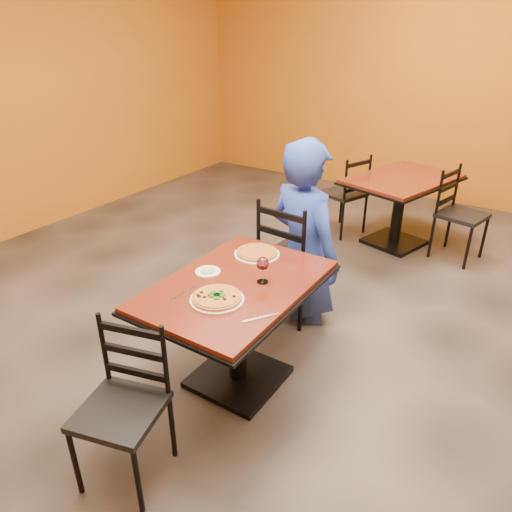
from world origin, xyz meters
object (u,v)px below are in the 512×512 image
Objects in this scene: chair_main_far at (294,257)px; chair_second_left at (343,194)px; diner at (305,231)px; pizza_main at (217,297)px; plate_main at (217,299)px; chair_main_near at (120,412)px; chair_second_right at (462,216)px; pizza_far at (257,252)px; side_plate at (208,272)px; plate_far at (257,254)px; table_main at (237,309)px; wine_glass at (263,269)px; table_second at (400,195)px.

chair_main_far is 1.10× the size of chair_second_left.
diner is 1.22m from pizza_main.
diner is at bearing 93.41° from plate_main.
chair_main_near is 3.69m from chair_second_left.
plate_main is (-0.78, -2.97, 0.30)m from chair_second_right.
chair_main_far is 1.21m from pizza_main.
side_plate is (-0.12, -0.38, -0.02)m from pizza_far.
chair_second_right is 2.54m from plate_far.
table_main is 1.36× the size of chair_second_left.
chair_main_far is 2.02m from chair_second_right.
wine_glass reaches higher than plate_far.
chair_second_left is 2.41m from pizza_far.
chair_main_far reaches higher than table_main.
pizza_main is 1.01× the size of pizza_far.
chair_second_left is 3.03m from plate_main.
diner is (-0.22, -1.76, 0.17)m from table_second.
table_main is at bearing 70.86° from chair_main_near.
table_second is 2.98m from pizza_main.
pizza_far is 1.56× the size of wine_glass.
chair_main_far reaches higher than chair_second_left.
chair_main_near reaches higher than pizza_main.
chair_main_near is at bearing 179.79° from chair_second_right.
chair_main_near is 0.95× the size of chair_second_left.
plate_far is 1.94× the size of side_plate.
plate_far is at bearing 101.75° from plate_main.
chair_second_right is 2.95× the size of plate_far.
wine_glass is at bearing -51.93° from pizza_far.
chair_second_right is (0.81, 2.75, -0.10)m from table_main.
chair_second_left is 2.93× the size of plate_far.
chair_second_right reaches higher than table_second.
diner is 5.10× the size of pizza_main.
chair_second_right is 5.09× the size of wine_glass.
diner is 5.18× the size of pizza_far.
chair_main_far is at bearing 31.45° from chair_second_left.
pizza_far is (0.01, -0.56, 0.27)m from chair_main_far.
chair_main_far is 0.62m from pizza_far.
chair_main_near is 2.78× the size of plate_main.
table_second is 2.38m from pizza_far.
table_main is at bearing -1.80° from side_plate.
chair_main_near is 1.35m from pizza_far.
chair_main_far is 0.95m from wine_glass.
chair_main_near is 0.86× the size of chair_main_far.
chair_main_near is 1.00m from side_plate.
chair_second_right is 3.09m from plate_main.
chair_main_near reaches higher than side_plate.
chair_main_far is at bearing -98.80° from table_second.
diner is 4.68× the size of plate_far.
diner reaches higher than side_plate.
diner reaches higher than table_second.
wine_glass reaches higher than table_main.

